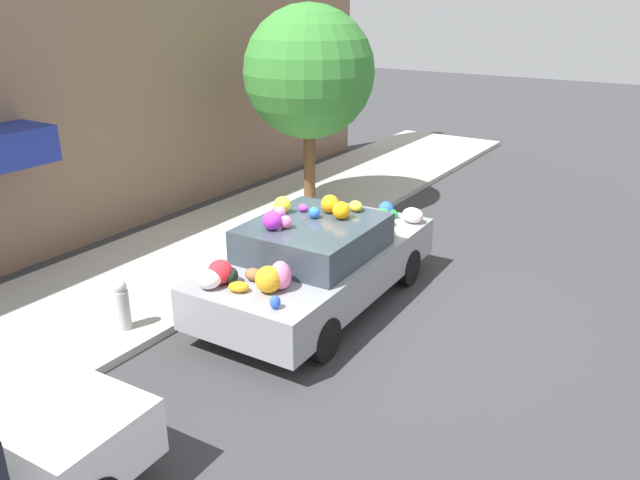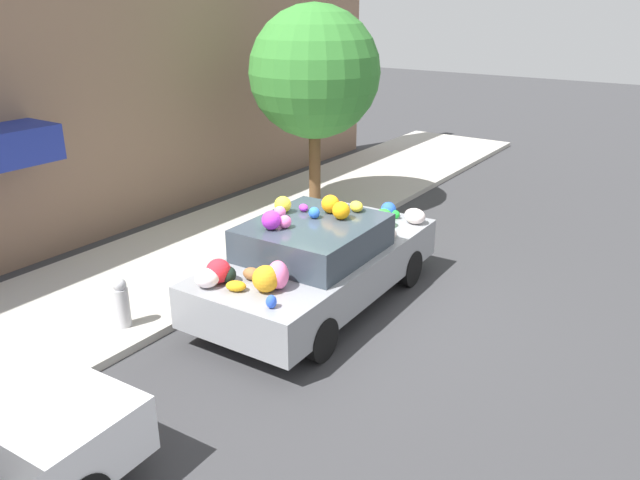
{
  "view_description": "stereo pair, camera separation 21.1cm",
  "coord_description": "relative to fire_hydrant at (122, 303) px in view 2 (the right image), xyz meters",
  "views": [
    {
      "loc": [
        -6.98,
        -4.63,
        4.26
      ],
      "look_at": [
        0.0,
        -0.08,
        1.01
      ],
      "focal_mm": 35.0,
      "sensor_mm": 36.0,
      "label": 1
    },
    {
      "loc": [
        -6.86,
        -4.81,
        4.26
      ],
      "look_at": [
        0.0,
        -0.08,
        1.01
      ],
      "focal_mm": 35.0,
      "sensor_mm": 36.0,
      "label": 2
    }
  ],
  "objects": [
    {
      "name": "street_tree",
      "position": [
        5.74,
        0.87,
        2.42
      ],
      "size": [
        2.61,
        2.61,
        4.08
      ],
      "color": "brown",
      "rests_on": "sidewalk_curb"
    },
    {
      "name": "building_facade",
      "position": [
        2.13,
        3.33,
        2.64
      ],
      "size": [
        18.0,
        1.2,
        6.29
      ],
      "color": "#846651",
      "rests_on": "ground"
    },
    {
      "name": "ground_plane",
      "position": [
        2.24,
        -1.6,
        -0.46
      ],
      "size": [
        60.0,
        60.0,
        0.0
      ],
      "primitive_type": "plane",
      "color": "#38383A"
    },
    {
      "name": "art_car",
      "position": [
        2.18,
        -1.67,
        0.25
      ],
      "size": [
        4.25,
        1.97,
        1.6
      ],
      "rotation": [
        0.0,
        0.0,
        0.03
      ],
      "color": "gray",
      "rests_on": "ground"
    },
    {
      "name": "fire_hydrant",
      "position": [
        0.0,
        0.0,
        0.0
      ],
      "size": [
        0.2,
        0.2,
        0.7
      ],
      "color": "#B2B2B7",
      "rests_on": "sidewalk_curb"
    },
    {
      "name": "sidewalk_curb",
      "position": [
        2.24,
        1.1,
        -0.4
      ],
      "size": [
        24.0,
        3.2,
        0.11
      ],
      "color": "#B2ADA3",
      "rests_on": "ground"
    }
  ]
}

